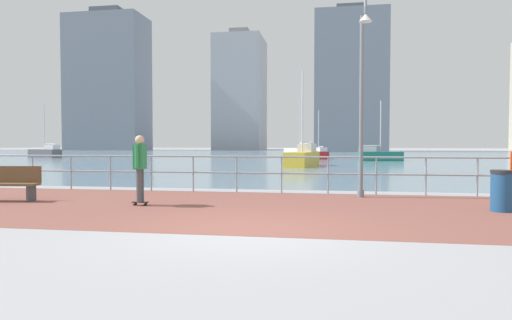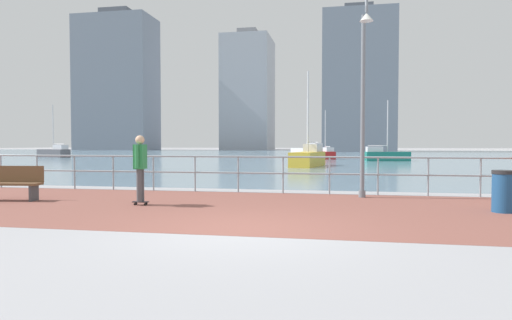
# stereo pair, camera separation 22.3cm
# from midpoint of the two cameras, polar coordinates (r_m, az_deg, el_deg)

# --- Properties ---
(ground) EXTENTS (220.00, 220.00, 0.00)m
(ground) POSITION_cam_midpoint_polar(r_m,az_deg,el_deg) (47.60, 7.49, 0.29)
(ground) COLOR #9E9EA3
(brick_paving) EXTENTS (28.00, 6.32, 0.01)m
(brick_paving) POSITION_cam_midpoint_polar(r_m,az_deg,el_deg) (10.36, 0.87, -6.26)
(brick_paving) COLOR brown
(brick_paving) RESTS_ON ground
(harbor_water) EXTENTS (180.00, 88.00, 0.00)m
(harbor_water) POSITION_cam_midpoint_polar(r_m,az_deg,el_deg) (58.34, 7.83, 0.63)
(harbor_water) COLOR #6B899E
(harbor_water) RESTS_ON ground
(waterfront_railing) EXTENTS (25.25, 0.06, 1.14)m
(waterfront_railing) POSITION_cam_midpoint_polar(r_m,az_deg,el_deg) (13.41, 2.86, -0.99)
(waterfront_railing) COLOR #8C99A3
(waterfront_railing) RESTS_ON ground
(lamppost) EXTENTS (0.36, 0.82, 5.69)m
(lamppost) POSITION_cam_midpoint_polar(r_m,az_deg,el_deg) (12.68, 13.15, 9.46)
(lamppost) COLOR slate
(lamppost) RESTS_ON ground
(skateboarder) EXTENTS (0.41, 0.56, 1.72)m
(skateboarder) POSITION_cam_midpoint_polar(r_m,az_deg,el_deg) (11.13, -15.38, -0.43)
(skateboarder) COLOR black
(skateboarder) RESTS_ON ground
(trash_bin) EXTENTS (0.46, 0.46, 0.93)m
(trash_bin) POSITION_cam_midpoint_polar(r_m,az_deg,el_deg) (11.17, 28.72, -3.51)
(trash_bin) COLOR navy
(trash_bin) RESTS_ON ground
(park_bench) EXTENTS (1.64, 0.62, 0.92)m
(park_bench) POSITION_cam_midpoint_polar(r_m,az_deg,el_deg) (13.34, -29.82, -2.61)
(park_bench) COLOR brown
(park_bench) RESTS_ON ground
(sailboat_gray) EXTENTS (4.05, 4.50, 6.51)m
(sailboat_gray) POSITION_cam_midpoint_polar(r_m,az_deg,el_deg) (50.06, 5.75, 1.10)
(sailboat_gray) COLOR white
(sailboat_gray) RESTS_ON ground
(sailboat_ivory) EXTENTS (2.13, 3.61, 4.84)m
(sailboat_ivory) POSITION_cam_midpoint_polar(r_m,az_deg,el_deg) (44.24, 8.01, 0.75)
(sailboat_ivory) COLOR #B21E1E
(sailboat_ivory) RESTS_ON ground
(sailboat_navy) EXTENTS (3.89, 1.71, 5.28)m
(sailboat_navy) POSITION_cam_midpoint_polar(r_m,az_deg,el_deg) (39.99, 15.48, 0.61)
(sailboat_navy) COLOR #197266
(sailboat_navy) RESTS_ON ground
(sailboat_yellow) EXTENTS (2.20, 4.67, 6.30)m
(sailboat_yellow) POSITION_cam_midpoint_polar(r_m,az_deg,el_deg) (29.53, 5.89, 0.35)
(sailboat_yellow) COLOR gold
(sailboat_yellow) RESTS_ON ground
(sailboat_white) EXTENTS (4.33, 2.59, 5.81)m
(sailboat_white) POSITION_cam_midpoint_polar(r_m,az_deg,el_deg) (53.60, -25.73, 0.90)
(sailboat_white) COLOR #595960
(sailboat_white) RESTS_ON ground
(tower_slate) EXTENTS (13.20, 15.71, 27.84)m
(tower_slate) POSITION_cam_midpoint_polar(r_m,az_deg,el_deg) (88.81, 11.96, 9.58)
(tower_slate) COLOR slate
(tower_slate) RESTS_ON ground
(tower_beige) EXTENTS (11.58, 13.84, 29.72)m
(tower_beige) POSITION_cam_midpoint_polar(r_m,az_deg,el_deg) (111.14, -2.10, 8.60)
(tower_beige) COLOR #A3A8B2
(tower_beige) RESTS_ON ground
(tower_glass) EXTENTS (17.92, 10.29, 33.53)m
(tower_glass) POSITION_cam_midpoint_polar(r_m,az_deg,el_deg) (111.89, -18.68, 9.43)
(tower_glass) COLOR slate
(tower_glass) RESTS_ON ground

